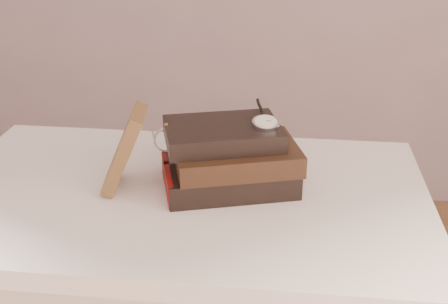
# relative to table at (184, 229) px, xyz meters

# --- Properties ---
(table) EXTENTS (1.00, 0.60, 0.75)m
(table) POSITION_rel_table_xyz_m (0.00, 0.00, 0.00)
(table) COLOR white
(table) RESTS_ON ground
(book_stack) EXTENTS (0.31, 0.25, 0.13)m
(book_stack) POSITION_rel_table_xyz_m (0.09, 0.04, 0.15)
(book_stack) COLOR black
(book_stack) RESTS_ON table
(journal) EXTENTS (0.11, 0.12, 0.17)m
(journal) POSITION_rel_table_xyz_m (-0.12, 0.00, 0.18)
(journal) COLOR #47311B
(journal) RESTS_ON table
(pocket_watch) EXTENTS (0.07, 0.16, 0.02)m
(pocket_watch) POSITION_rel_table_xyz_m (0.16, 0.05, 0.23)
(pocket_watch) COLOR silver
(pocket_watch) RESTS_ON book_stack
(eyeglasses) EXTENTS (0.14, 0.15, 0.05)m
(eyeglasses) POSITION_rel_table_xyz_m (-0.02, 0.09, 0.17)
(eyeglasses) COLOR silver
(eyeglasses) RESTS_ON book_stack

